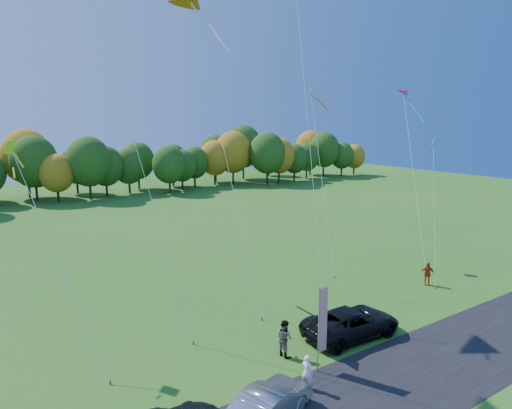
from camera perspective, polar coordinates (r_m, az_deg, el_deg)
ground at (r=25.21m, az=8.02°, el=-18.02°), size 160.00×160.00×0.00m
asphalt_strip at (r=22.83m, az=15.22°, el=-21.61°), size 90.00×6.00×0.01m
tree_line at (r=73.87m, az=-21.69°, el=0.47°), size 116.00×12.00×10.00m
black_suv at (r=26.94m, az=11.85°, el=-14.24°), size 5.98×2.98×1.63m
silver_sedan at (r=19.94m, az=1.49°, el=-23.83°), size 4.90×3.16×1.53m
person_tailgate_a at (r=22.05m, az=6.40°, el=-20.07°), size 0.55×0.68×1.62m
person_tailgate_b at (r=24.48m, az=3.57°, el=-16.31°), size 0.81×1.00×1.93m
person_east at (r=36.14m, az=20.63°, el=-8.09°), size 1.00×1.03×1.74m
feather_flag at (r=22.65m, az=8.26°, el=-13.98°), size 0.57×0.09×4.33m
kite_delta_blue at (r=26.79m, az=-16.37°, el=12.41°), size 5.10×10.16×26.88m
kite_parafoil_orange at (r=35.31m, az=6.19°, el=13.41°), size 7.13×11.53×27.98m
kite_delta_red at (r=29.65m, az=-4.76°, el=10.69°), size 2.86×8.92×21.35m
kite_parafoil_rainbow at (r=42.37m, az=19.08°, el=3.81°), size 6.46×7.77×15.14m
kite_diamond_yellow at (r=24.51m, az=-23.65°, el=-5.94°), size 3.07×7.89×11.33m
kite_diamond_white at (r=37.91m, az=8.21°, el=3.35°), size 3.85×7.69×15.12m
kite_diamond_blue_low at (r=36.08m, az=21.41°, el=-0.95°), size 2.74×3.10×10.93m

